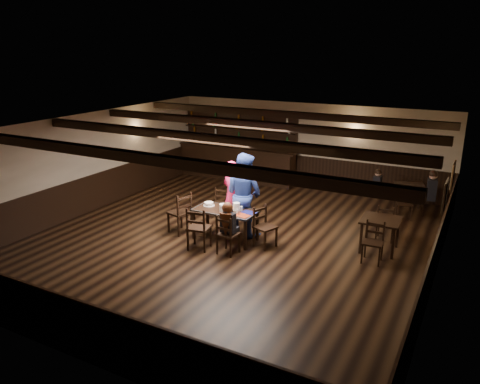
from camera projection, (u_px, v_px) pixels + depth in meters
The scene contains 25 objects.
ground at pixel (233, 239), 11.17m from camera, with size 10.00×10.00×0.00m, color black.
room_shell at pixel (233, 168), 10.68m from camera, with size 9.02×10.02×2.71m.
dining_table at pixel (225, 213), 10.93m from camera, with size 1.49×0.75×0.75m.
chair_near_left at pixel (198, 225), 10.40m from camera, with size 0.54×0.52×1.01m.
chair_near_right at pixel (226, 232), 10.18m from camera, with size 0.46×0.44×0.91m.
chair_end_left at pixel (182, 210), 11.34m from camera, with size 0.57×0.58×1.03m.
chair_end_right at pixel (263, 223), 10.65m from camera, with size 0.55×0.56×0.94m.
chair_far_pushed at pixel (220, 200), 12.51m from camera, with size 0.42×0.40×0.78m.
woman_pink at pixel (232, 195), 11.53m from camera, with size 0.64×0.42×1.76m, color #F02080.
man_blue at pixel (244, 194), 11.23m from camera, with size 0.98×0.76×2.01m, color navy.
seated_person at pixel (228, 220), 10.14m from camera, with size 0.31×0.47×0.77m.
cake at pixel (209, 204), 11.18m from camera, with size 0.27×0.27×0.09m.
plate_stack_a at pixel (223, 208), 10.79m from camera, with size 0.18×0.18×0.17m, color white.
plate_stack_b at pixel (236, 207), 10.84m from camera, with size 0.16×0.16×0.19m, color white.
tea_light at pixel (227, 208), 10.98m from camera, with size 0.06×0.06×0.06m.
salt_shaker at pixel (237, 211), 10.70m from camera, with size 0.04×0.04×0.09m, color silver.
pepper_shaker at pixel (239, 212), 10.60m from camera, with size 0.03×0.03×0.08m, color #A5A8AD.
drink_glass at pixel (241, 208), 10.84m from camera, with size 0.06×0.06×0.10m, color silver.
menu_red at pixel (243, 215), 10.55m from camera, with size 0.34×0.24×0.00m, color maroon.
menu_blue at pixel (249, 212), 10.73m from camera, with size 0.34×0.24×0.00m, color #0F114D.
bar_counter at pixel (237, 158), 16.02m from camera, with size 4.41×0.70×2.20m.
back_table_a at pixel (381, 223), 10.36m from camera, with size 0.86×0.86×0.75m.
back_table_b at pixel (410, 189), 12.84m from camera, with size 0.97×0.97×0.75m.
bg_patron_left at pixel (378, 181), 13.07m from camera, with size 0.20×0.33×0.67m.
bg_patron_right at pixel (432, 185), 12.43m from camera, with size 0.30×0.42×0.80m.
Camera 1 is at (5.00, -9.03, 4.41)m, focal length 35.00 mm.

